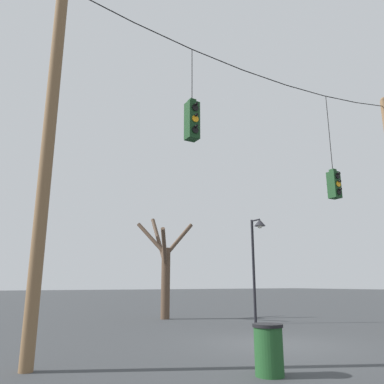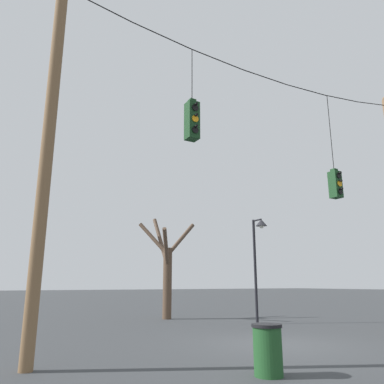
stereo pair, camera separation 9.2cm
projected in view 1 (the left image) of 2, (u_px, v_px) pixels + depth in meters
The scene contains 8 objects.
ground_plane at pixel (275, 345), 10.67m from camera, with size 200.00×200.00×0.00m, color #383A3D.
utility_pole_left at pixel (48, 146), 8.45m from camera, with size 0.28×0.28×9.44m.
span_wire at pixel (265, 72), 12.59m from camera, with size 13.23×0.03×0.65m.
traffic_light_over_intersection at pixel (192, 120), 10.64m from camera, with size 0.34×0.58×2.88m.
traffic_light_near_right_pole at pixel (334, 184), 13.19m from camera, with size 0.34×0.58×3.92m.
street_lamp at pixel (257, 243), 16.88m from camera, with size 0.51×0.87×4.57m.
bare_tree at pixel (165, 268), 18.95m from camera, with size 2.68×3.13×5.20m.
trash_bin at pixel (269, 349), 7.12m from camera, with size 0.59×0.59×0.94m.
Camera 1 is at (-7.76, -8.68, 1.69)m, focal length 35.00 mm.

